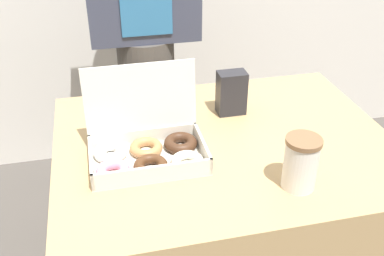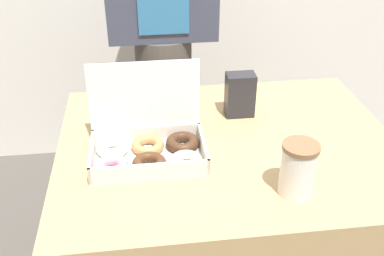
{
  "view_description": "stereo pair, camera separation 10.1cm",
  "coord_description": "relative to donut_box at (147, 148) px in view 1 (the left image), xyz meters",
  "views": [
    {
      "loc": [
        -0.35,
        -1.09,
        1.48
      ],
      "look_at": [
        -0.12,
        -0.08,
        0.85
      ],
      "focal_mm": 42.0,
      "sensor_mm": 36.0,
      "label": 1
    },
    {
      "loc": [
        -0.25,
        -1.1,
        1.48
      ],
      "look_at": [
        -0.12,
        -0.08,
        0.85
      ],
      "focal_mm": 42.0,
      "sensor_mm": 36.0,
      "label": 2
    }
  ],
  "objects": [
    {
      "name": "donut_box",
      "position": [
        0.0,
        0.0,
        0.0
      ],
      "size": [
        0.33,
        0.23,
        0.25
      ],
      "color": "silver",
      "rests_on": "table"
    },
    {
      "name": "table",
      "position": [
        0.24,
        0.05,
        -0.41
      ],
      "size": [
        1.01,
        0.79,
        0.75
      ],
      "color": "tan",
      "rests_on": "ground_plane"
    },
    {
      "name": "person_customer",
      "position": [
        0.1,
        0.73,
        0.07
      ],
      "size": [
        0.44,
        0.24,
        1.6
      ],
      "color": "#4C4742",
      "rests_on": "ground_plane"
    },
    {
      "name": "coffee_cup",
      "position": [
        0.36,
        -0.21,
        0.04
      ],
      "size": [
        0.09,
        0.09,
        0.14
      ],
      "color": "silver",
      "rests_on": "table"
    },
    {
      "name": "napkin_holder",
      "position": [
        0.31,
        0.21,
        0.03
      ],
      "size": [
        0.09,
        0.06,
        0.14
      ],
      "color": "#232328",
      "rests_on": "table"
    }
  ]
}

